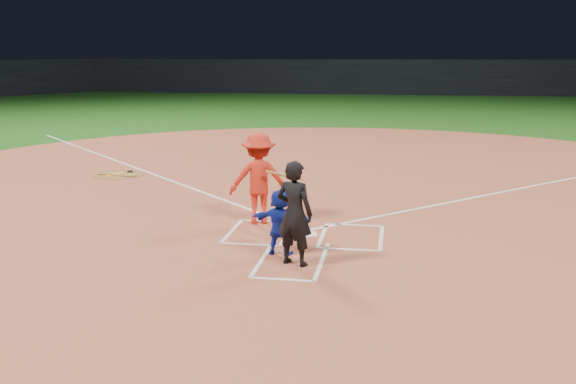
% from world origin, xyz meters
% --- Properties ---
extents(ground, '(120.00, 120.00, 0.00)m').
position_xyz_m(ground, '(0.00, 0.00, 0.00)').
color(ground, '#174812').
rests_on(ground, ground).
extents(home_plate_dirt, '(28.00, 28.00, 0.01)m').
position_xyz_m(home_plate_dirt, '(0.00, 6.00, 0.01)').
color(home_plate_dirt, '#9A4832').
rests_on(home_plate_dirt, ground).
extents(stadium_wall_far, '(80.00, 1.20, 3.20)m').
position_xyz_m(stadium_wall_far, '(0.00, 48.00, 1.60)').
color(stadium_wall_far, black).
rests_on(stadium_wall_far, ground).
extents(home_plate, '(0.60, 0.60, 0.02)m').
position_xyz_m(home_plate, '(0.00, 0.00, 0.02)').
color(home_plate, white).
rests_on(home_plate, home_plate_dirt).
extents(on_deck_circle, '(1.70, 1.70, 0.01)m').
position_xyz_m(on_deck_circle, '(-6.74, 5.74, 0.02)').
color(on_deck_circle, brown).
rests_on(on_deck_circle, home_plate_dirt).
extents(on_deck_logo, '(0.80, 0.80, 0.00)m').
position_xyz_m(on_deck_logo, '(-6.74, 5.74, 0.02)').
color(on_deck_logo, gold).
rests_on(on_deck_logo, on_deck_circle).
extents(on_deck_bat_a, '(0.43, 0.78, 0.06)m').
position_xyz_m(on_deck_bat_a, '(-6.59, 5.99, 0.05)').
color(on_deck_bat_a, olive).
rests_on(on_deck_bat_a, on_deck_circle).
extents(on_deck_bat_b, '(0.83, 0.27, 0.06)m').
position_xyz_m(on_deck_bat_b, '(-6.94, 5.64, 0.05)').
color(on_deck_bat_b, '#9D6E39').
rests_on(on_deck_bat_b, on_deck_circle).
extents(on_deck_bat_c, '(0.84, 0.11, 0.06)m').
position_xyz_m(on_deck_bat_c, '(-6.44, 5.44, 0.05)').
color(on_deck_bat_c, '#9F703A').
rests_on(on_deck_bat_c, on_deck_circle).
extents(bat_weight_donut, '(0.19, 0.19, 0.05)m').
position_xyz_m(bat_weight_donut, '(-6.54, 6.14, 0.05)').
color(bat_weight_donut, black).
rests_on(bat_weight_donut, on_deck_circle).
extents(catcher, '(1.21, 0.52, 1.26)m').
position_xyz_m(catcher, '(-0.28, -1.42, 0.64)').
color(catcher, '#142AAA').
rests_on(catcher, home_plate_dirt).
extents(umpire, '(0.81, 0.66, 1.90)m').
position_xyz_m(umpire, '(0.08, -1.97, 0.96)').
color(umpire, black).
rests_on(umpire, home_plate_dirt).
extents(chalk_markings, '(28.35, 17.32, 0.01)m').
position_xyz_m(chalk_markings, '(0.00, 5.29, 0.01)').
color(chalk_markings, white).
rests_on(chalk_markings, home_plate_dirt).
extents(batter_at_plate, '(1.72, 1.06, 2.02)m').
position_xyz_m(batter_at_plate, '(-1.16, 0.77, 1.02)').
color(batter_at_plate, red).
rests_on(batter_at_plate, home_plate_dirt).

